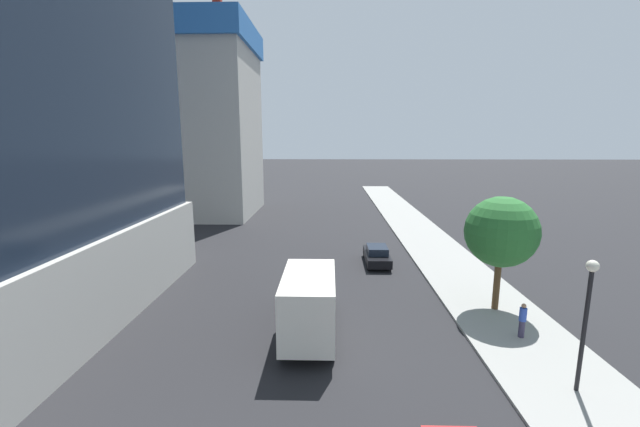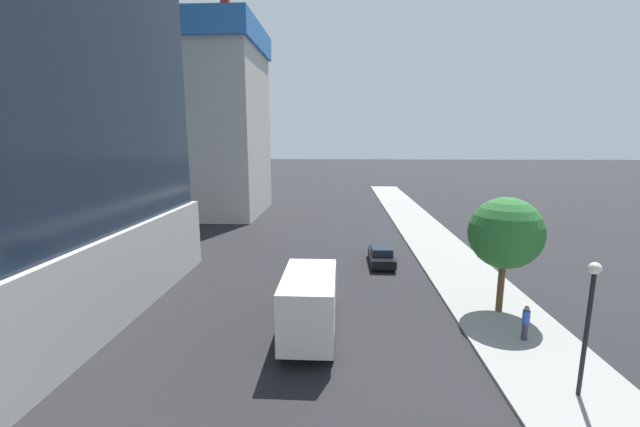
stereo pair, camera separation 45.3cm
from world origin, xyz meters
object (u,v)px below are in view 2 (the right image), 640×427
at_px(box_truck, 310,299).
at_px(pedestrian_blue_shirt, 526,322).
at_px(car_black, 381,255).
at_px(construction_building, 208,112).
at_px(street_tree, 505,233).
at_px(street_lamp, 590,309).

relative_size(box_truck, pedestrian_blue_shirt, 4.19).
relative_size(car_black, box_truck, 0.62).
xyz_separation_m(construction_building, pedestrian_blue_shirt, (25.98, -33.14, -12.13)).
bearing_deg(pedestrian_blue_shirt, street_tree, 88.61).
height_order(construction_building, street_lamp, construction_building).
distance_m(construction_building, car_black, 31.96).
relative_size(street_lamp, car_black, 1.16).
bearing_deg(street_tree, box_truck, -163.46).
bearing_deg(street_tree, construction_building, 131.12).
bearing_deg(street_tree, pedestrian_blue_shirt, -91.39).
relative_size(car_black, pedestrian_blue_shirt, 2.60).
bearing_deg(pedestrian_blue_shirt, box_truck, 178.89).
height_order(street_lamp, street_tree, street_tree).
xyz_separation_m(construction_building, car_black, (20.33, -21.30, -12.44)).
distance_m(street_lamp, box_truck, 11.48).
bearing_deg(car_black, box_truck, -111.94).
xyz_separation_m(construction_building, street_tree, (26.06, -29.85, -8.53)).
distance_m(box_truck, pedestrian_blue_shirt, 10.38).
distance_m(construction_building, street_lamp, 46.53).
bearing_deg(street_lamp, box_truck, 157.48).
height_order(car_black, box_truck, box_truck).
distance_m(car_black, pedestrian_blue_shirt, 13.13).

